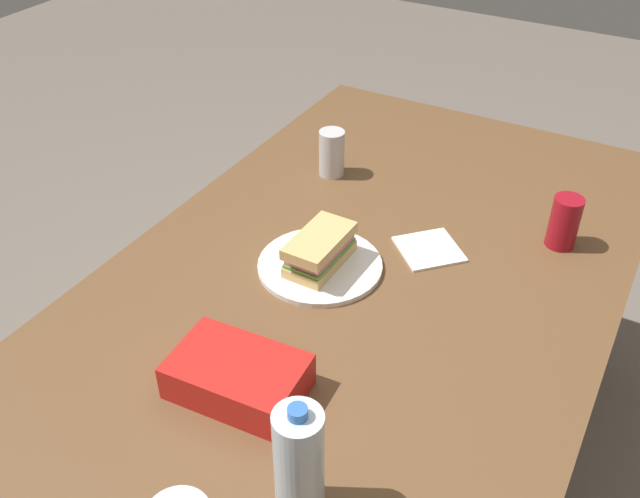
# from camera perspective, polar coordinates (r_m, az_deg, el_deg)

# --- Properties ---
(ground_plane) EXTENTS (8.00, 8.00, 0.00)m
(ground_plane) POSITION_cam_1_polar(r_m,az_deg,el_deg) (2.06, 2.90, -18.13)
(ground_plane) COLOR #70665B
(dining_table) EXTENTS (1.69, 1.02, 0.74)m
(dining_table) POSITION_cam_1_polar(r_m,az_deg,el_deg) (1.57, 3.63, -4.08)
(dining_table) COLOR brown
(dining_table) RESTS_ON ground_plane
(paper_plate) EXTENTS (0.27, 0.27, 0.01)m
(paper_plate) POSITION_cam_1_polar(r_m,az_deg,el_deg) (1.52, 0.00, -1.33)
(paper_plate) COLOR white
(paper_plate) RESTS_ON dining_table
(sandwich) EXTENTS (0.18, 0.10, 0.08)m
(sandwich) POSITION_cam_1_polar(r_m,az_deg,el_deg) (1.49, -0.01, -0.01)
(sandwich) COLOR #DBB26B
(sandwich) RESTS_ON paper_plate
(soda_can_red) EXTENTS (0.07, 0.07, 0.12)m
(soda_can_red) POSITION_cam_1_polar(r_m,az_deg,el_deg) (1.65, 19.19, 2.08)
(soda_can_red) COLOR maroon
(soda_can_red) RESTS_ON dining_table
(chip_bag) EXTENTS (0.17, 0.24, 0.07)m
(chip_bag) POSITION_cam_1_polar(r_m,az_deg,el_deg) (1.25, -6.68, -10.22)
(chip_bag) COLOR red
(chip_bag) RESTS_ON dining_table
(water_bottle_tall) EXTENTS (0.07, 0.07, 0.22)m
(water_bottle_tall) POSITION_cam_1_polar(r_m,az_deg,el_deg) (1.04, -1.71, -17.01)
(water_bottle_tall) COLOR silver
(water_bottle_tall) RESTS_ON dining_table
(soda_can_silver) EXTENTS (0.07, 0.07, 0.12)m
(soda_can_silver) POSITION_cam_1_polar(r_m,az_deg,el_deg) (1.83, 0.95, 7.79)
(soda_can_silver) COLOR silver
(soda_can_silver) RESTS_ON dining_table
(paper_napkin) EXTENTS (0.18, 0.18, 0.01)m
(paper_napkin) POSITION_cam_1_polar(r_m,az_deg,el_deg) (1.59, 8.83, -0.02)
(paper_napkin) COLOR white
(paper_napkin) RESTS_ON dining_table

